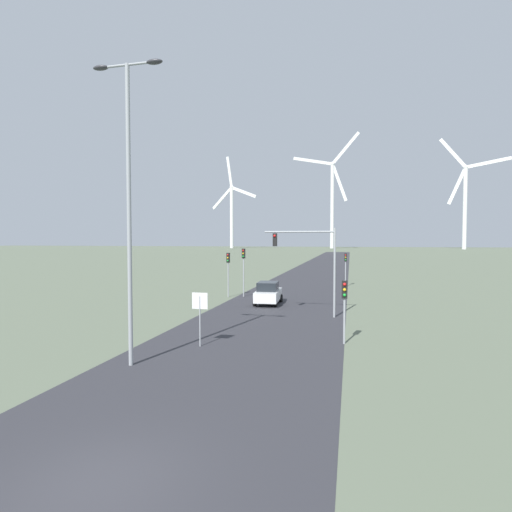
% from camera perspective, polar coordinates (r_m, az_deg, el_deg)
% --- Properties ---
extents(ground_plane, '(600.00, 600.00, 0.00)m').
position_cam_1_polar(ground_plane, '(10.47, -21.59, -27.99)').
color(ground_plane, '#5B6651').
extents(road_surface, '(10.00, 240.00, 0.01)m').
position_cam_1_polar(road_surface, '(55.88, 7.90, -3.09)').
color(road_surface, '#2D2D33').
rests_on(road_surface, ground).
extents(streetlamp, '(3.13, 0.32, 12.48)m').
position_cam_1_polar(streetlamp, '(17.49, -17.73, 9.82)').
color(streetlamp, '#93999E').
rests_on(streetlamp, ground).
extents(stop_sign_near, '(0.81, 0.07, 2.67)m').
position_cam_1_polar(stop_sign_near, '(19.96, -8.02, -7.48)').
color(stop_sign_near, '#93999E').
rests_on(stop_sign_near, ground).
extents(traffic_light_post_near_left, '(0.28, 0.34, 4.07)m').
position_cam_1_polar(traffic_light_post_near_left, '(36.66, -4.00, -1.24)').
color(traffic_light_post_near_left, '#93999E').
rests_on(traffic_light_post_near_left, ground).
extents(traffic_light_post_near_right, '(0.28, 0.33, 3.21)m').
position_cam_1_polar(traffic_light_post_near_right, '(20.65, 12.53, -5.80)').
color(traffic_light_post_near_right, '#93999E').
rests_on(traffic_light_post_near_right, ground).
extents(traffic_light_post_mid_left, '(0.28, 0.34, 4.45)m').
position_cam_1_polar(traffic_light_post_mid_left, '(36.81, -1.79, -0.81)').
color(traffic_light_post_mid_left, '#93999E').
rests_on(traffic_light_post_mid_left, ground).
extents(traffic_light_post_mid_right, '(0.28, 0.33, 3.74)m').
position_cam_1_polar(traffic_light_post_mid_right, '(45.89, 12.68, -0.87)').
color(traffic_light_post_mid_right, '#93999E').
rests_on(traffic_light_post_mid_right, ground).
extents(traffic_light_mast_overhead, '(4.89, 0.35, 6.06)m').
position_cam_1_polar(traffic_light_mast_overhead, '(27.48, 7.65, 0.41)').
color(traffic_light_mast_overhead, '#93999E').
rests_on(traffic_light_mast_overhead, ground).
extents(car_approaching, '(2.03, 4.20, 1.83)m').
position_cam_1_polar(car_approaching, '(32.75, 1.75, -5.30)').
color(car_approaching, white).
rests_on(car_approaching, ground).
extents(wind_turbine_far_left, '(32.71, 13.22, 58.32)m').
position_cam_1_polar(wind_turbine_far_left, '(255.77, -3.49, 6.63)').
color(wind_turbine_far_left, white).
rests_on(wind_turbine_far_left, ground).
extents(wind_turbine_left, '(40.00, 3.79, 70.79)m').
position_cam_1_polar(wind_turbine_left, '(251.80, 10.84, 8.42)').
color(wind_turbine_left, white).
rests_on(wind_turbine_left, ground).
extents(wind_turbine_center, '(33.39, 12.48, 63.00)m').
position_cam_1_polar(wind_turbine_center, '(251.52, 27.71, 7.34)').
color(wind_turbine_center, white).
rests_on(wind_turbine_center, ground).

